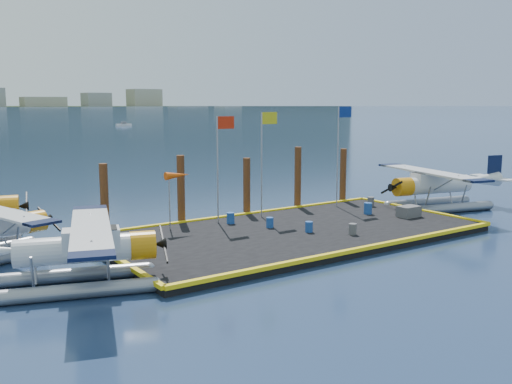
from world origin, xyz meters
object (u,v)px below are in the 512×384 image
flagpole_yellow (264,148)px  piling_0 (105,201)px  flagpole_blue (340,141)px  seaplane_a (82,253)px  piling_1 (181,192)px  flagpole_red (221,152)px  drum_1 (353,229)px  piling_2 (247,189)px  drum_0 (270,222)px  seaplane_d (434,188)px  drum_3 (309,227)px  drum_2 (368,208)px  drum_4 (371,202)px  windsock (177,177)px  piling_3 (298,180)px  drum_5 (231,218)px  piling_4 (343,177)px  crate (409,211)px

flagpole_yellow → piling_0: (-9.20, 1.60, -2.51)m
flagpole_blue → seaplane_a: bearing=-162.1°
piling_1 → flagpole_red: bearing=-43.2°
drum_1 → piling_2: (-1.28, 8.02, 1.21)m
flagpole_blue → drum_0: bearing=-160.4°
seaplane_d → drum_3: (-12.15, -1.65, -0.86)m
drum_0 → seaplane_d: bearing=-1.8°
seaplane_d → drum_1: seaplane_d is taller
drum_2 → flagpole_yellow: size_ratio=0.11×
drum_4 → seaplane_a: bearing=-166.6°
windsock → piling_1: bearing=57.3°
drum_0 → drum_1: drum_1 is taller
flagpole_blue → piling_0: (-15.20, 1.60, -2.69)m
seaplane_a → flagpole_red: (9.86, 6.09, 2.96)m
seaplane_a → drum_1: bearing=106.4°
piling_3 → drum_0: bearing=-141.1°
drum_5 → windsock: bearing=169.4°
drum_4 → piling_1: size_ratio=0.15×
drum_1 → drum_4: size_ratio=0.93×
seaplane_d → flagpole_red: 15.29m
piling_4 → flagpole_yellow: bearing=-168.4°
flagpole_yellow → windsock: (-5.73, 0.00, -1.28)m
drum_2 → drum_5: size_ratio=1.11×
drum_0 → piling_2: size_ratio=0.15×
drum_4 → drum_5: (-10.47, 0.60, 0.00)m
seaplane_d → drum_5: seaplane_d is taller
flagpole_blue → piling_4: bearing=41.6°
flagpole_red → seaplane_d: bearing=-11.8°
seaplane_d → drum_1: size_ratio=17.45×
seaplane_d → drum_1: bearing=120.9°
drum_5 → windsock: windsock is taller
drum_5 → piling_2: bearing=40.6°
drum_4 → flagpole_yellow: bearing=171.5°
flagpole_blue → piling_2: flagpole_blue is taller
crate → piling_0: piling_0 is taller
drum_5 → flagpole_yellow: bearing=11.7°
piling_3 → piling_2: bearing=180.0°
drum_5 → crate: size_ratio=0.48×
drum_5 → piling_1: piling_1 is taller
flagpole_yellow → drum_5: bearing=-168.3°
drum_1 → piling_2: piling_2 is taller
drum_4 → seaplane_d: bearing=-25.8°
flagpole_red → flagpole_blue: flagpole_blue is taller
seaplane_d → piling_0: bearing=90.8°
crate → windsock: size_ratio=0.42×
drum_3 → piling_0: (-8.76, 6.33, 1.32)m
seaplane_d → drum_0: seaplane_d is taller
piling_0 → piling_2: 9.00m
flagpole_yellow → flagpole_blue: bearing=-0.0°
drum_4 → piling_3: piling_3 is taller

